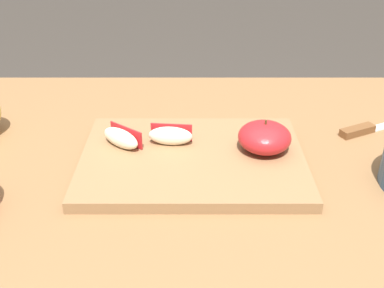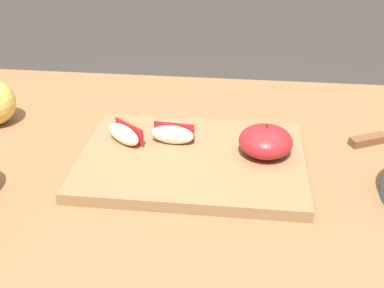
# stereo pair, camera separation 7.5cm
# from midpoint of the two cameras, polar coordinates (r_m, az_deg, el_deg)

# --- Properties ---
(dining_table) EXTENTS (1.25, 0.78, 0.78)m
(dining_table) POSITION_cam_midpoint_polar(r_m,az_deg,el_deg) (0.83, 0.60, -9.85)
(dining_table) COLOR brown
(dining_table) RESTS_ON ground_plane
(cutting_board) EXTENTS (0.36, 0.26, 0.02)m
(cutting_board) POSITION_cam_midpoint_polar(r_m,az_deg,el_deg) (0.77, -2.81, -1.98)
(cutting_board) COLOR olive
(cutting_board) RESTS_ON dining_table
(apple_half_skin_up) EXTENTS (0.09, 0.09, 0.05)m
(apple_half_skin_up) POSITION_cam_midpoint_polar(r_m,az_deg,el_deg) (0.77, 5.96, 0.76)
(apple_half_skin_up) COLOR #B21E23
(apple_half_skin_up) RESTS_ON cutting_board
(apple_wedge_near_knife) EXTENTS (0.07, 0.06, 0.03)m
(apple_wedge_near_knife) POSITION_cam_midpoint_polar(r_m,az_deg,el_deg) (0.79, -11.38, 0.65)
(apple_wedge_near_knife) COLOR #F4EACC
(apple_wedge_near_knife) RESTS_ON cutting_board
(apple_wedge_right) EXTENTS (0.08, 0.03, 0.03)m
(apple_wedge_right) POSITION_cam_midpoint_polar(r_m,az_deg,el_deg) (0.79, -5.44, 0.95)
(apple_wedge_right) COLOR #F4EACC
(apple_wedge_right) RESTS_ON cutting_board
(paring_knife) EXTENTS (0.15, 0.09, 0.01)m
(paring_knife) POSITION_cam_midpoint_polar(r_m,az_deg,el_deg) (0.91, 17.77, 1.62)
(paring_knife) COLOR silver
(paring_knife) RESTS_ON dining_table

